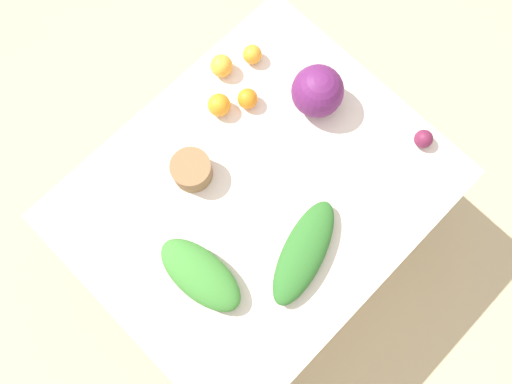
{
  "coord_description": "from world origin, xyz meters",
  "views": [
    {
      "loc": [
        0.3,
        0.3,
        2.41
      ],
      "look_at": [
        0.0,
        0.0,
        0.74
      ],
      "focal_mm": 35.0,
      "sensor_mm": 36.0,
      "label": 1
    }
  ],
  "objects_px": {
    "beet_root": "(424,139)",
    "orange_3": "(248,99)",
    "greens_bunch_kale": "(304,252)",
    "orange_0": "(222,66)",
    "orange_1": "(219,105)",
    "cabbage_purple": "(318,91)",
    "paper_bag": "(192,170)",
    "greens_bunch_chard": "(200,275)",
    "orange_2": "(252,54)"
  },
  "relations": [
    {
      "from": "greens_bunch_kale",
      "to": "orange_1",
      "type": "xyz_separation_m",
      "value": [
        -0.17,
        -0.58,
        0.0
      ]
    },
    {
      "from": "cabbage_purple",
      "to": "orange_2",
      "type": "distance_m",
      "value": 0.29
    },
    {
      "from": "paper_bag",
      "to": "cabbage_purple",
      "type": "bearing_deg",
      "value": 166.91
    },
    {
      "from": "beet_root",
      "to": "orange_3",
      "type": "xyz_separation_m",
      "value": [
        0.33,
        -0.55,
        0.0
      ]
    },
    {
      "from": "paper_bag",
      "to": "orange_0",
      "type": "relative_size",
      "value": 1.69
    },
    {
      "from": "cabbage_purple",
      "to": "orange_1",
      "type": "xyz_separation_m",
      "value": [
        0.27,
        -0.23,
        -0.05
      ]
    },
    {
      "from": "greens_bunch_kale",
      "to": "orange_2",
      "type": "xyz_separation_m",
      "value": [
        -0.4,
        -0.64,
        -0.0
      ]
    },
    {
      "from": "cabbage_purple",
      "to": "beet_root",
      "type": "bearing_deg",
      "value": 112.65
    },
    {
      "from": "orange_1",
      "to": "greens_bunch_kale",
      "type": "bearing_deg",
      "value": 73.84
    },
    {
      "from": "greens_bunch_chard",
      "to": "beet_root",
      "type": "relative_size",
      "value": 4.88
    },
    {
      "from": "paper_bag",
      "to": "beet_root",
      "type": "height_order",
      "value": "paper_bag"
    },
    {
      "from": "greens_bunch_chard",
      "to": "paper_bag",
      "type": "bearing_deg",
      "value": -128.69
    },
    {
      "from": "paper_bag",
      "to": "greens_bunch_kale",
      "type": "relative_size",
      "value": 0.37
    },
    {
      "from": "greens_bunch_kale",
      "to": "orange_1",
      "type": "bearing_deg",
      "value": -106.16
    },
    {
      "from": "orange_3",
      "to": "paper_bag",
      "type": "bearing_deg",
      "value": 9.65
    },
    {
      "from": "beet_root",
      "to": "orange_0",
      "type": "bearing_deg",
      "value": -66.4
    },
    {
      "from": "orange_2",
      "to": "orange_3",
      "type": "height_order",
      "value": "orange_3"
    },
    {
      "from": "greens_bunch_chard",
      "to": "orange_2",
      "type": "height_order",
      "value": "greens_bunch_chard"
    },
    {
      "from": "orange_0",
      "to": "orange_1",
      "type": "height_order",
      "value": "same"
    },
    {
      "from": "paper_bag",
      "to": "greens_bunch_kale",
      "type": "height_order",
      "value": "paper_bag"
    },
    {
      "from": "beet_root",
      "to": "greens_bunch_chard",
      "type": "bearing_deg",
      "value": -13.49
    },
    {
      "from": "orange_0",
      "to": "greens_bunch_kale",
      "type": "bearing_deg",
      "value": 67.6
    },
    {
      "from": "greens_bunch_chard",
      "to": "orange_3",
      "type": "relative_size",
      "value": 4.34
    },
    {
      "from": "greens_bunch_chard",
      "to": "greens_bunch_kale",
      "type": "bearing_deg",
      "value": 147.24
    },
    {
      "from": "paper_bag",
      "to": "orange_2",
      "type": "xyz_separation_m",
      "value": [
        -0.47,
        -0.17,
        -0.01
      ]
    },
    {
      "from": "beet_root",
      "to": "orange_3",
      "type": "distance_m",
      "value": 0.64
    },
    {
      "from": "paper_bag",
      "to": "orange_3",
      "type": "relative_size",
      "value": 1.9
    },
    {
      "from": "cabbage_purple",
      "to": "greens_bunch_kale",
      "type": "bearing_deg",
      "value": 39.18
    },
    {
      "from": "orange_0",
      "to": "orange_3",
      "type": "relative_size",
      "value": 1.12
    },
    {
      "from": "cabbage_purple",
      "to": "orange_1",
      "type": "height_order",
      "value": "cabbage_purple"
    },
    {
      "from": "paper_bag",
      "to": "greens_bunch_chard",
      "type": "height_order",
      "value": "same"
    },
    {
      "from": "orange_1",
      "to": "orange_3",
      "type": "relative_size",
      "value": 1.12
    },
    {
      "from": "cabbage_purple",
      "to": "orange_2",
      "type": "height_order",
      "value": "cabbage_purple"
    },
    {
      "from": "beet_root",
      "to": "orange_1",
      "type": "bearing_deg",
      "value": -54.92
    },
    {
      "from": "paper_bag",
      "to": "orange_0",
      "type": "bearing_deg",
      "value": -148.65
    },
    {
      "from": "greens_bunch_kale",
      "to": "orange_0",
      "type": "bearing_deg",
      "value": -112.4
    },
    {
      "from": "orange_1",
      "to": "greens_bunch_chard",
      "type": "bearing_deg",
      "value": 40.19
    },
    {
      "from": "cabbage_purple",
      "to": "greens_bunch_chard",
      "type": "xyz_separation_m",
      "value": [
        0.73,
        0.16,
        -0.05
      ]
    },
    {
      "from": "orange_1",
      "to": "orange_2",
      "type": "distance_m",
      "value": 0.24
    },
    {
      "from": "paper_bag",
      "to": "orange_1",
      "type": "height_order",
      "value": "paper_bag"
    },
    {
      "from": "greens_bunch_chard",
      "to": "orange_1",
      "type": "bearing_deg",
      "value": -139.81
    },
    {
      "from": "paper_bag",
      "to": "greens_bunch_chard",
      "type": "relative_size",
      "value": 0.44
    },
    {
      "from": "greens_bunch_kale",
      "to": "orange_2",
      "type": "height_order",
      "value": "greens_bunch_kale"
    },
    {
      "from": "cabbage_purple",
      "to": "orange_0",
      "type": "xyz_separation_m",
      "value": [
        0.15,
        -0.33,
        -0.05
      ]
    },
    {
      "from": "paper_bag",
      "to": "orange_1",
      "type": "xyz_separation_m",
      "value": [
        -0.24,
        -0.11,
        -0.0
      ]
    },
    {
      "from": "orange_0",
      "to": "orange_3",
      "type": "distance_m",
      "value": 0.16
    },
    {
      "from": "beet_root",
      "to": "orange_2",
      "type": "relative_size",
      "value": 0.93
    },
    {
      "from": "orange_3",
      "to": "orange_0",
      "type": "bearing_deg",
      "value": -98.33
    },
    {
      "from": "paper_bag",
      "to": "beet_root",
      "type": "distance_m",
      "value": 0.82
    },
    {
      "from": "cabbage_purple",
      "to": "greens_bunch_kale",
      "type": "xyz_separation_m",
      "value": [
        0.43,
        0.35,
        -0.05
      ]
    }
  ]
}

